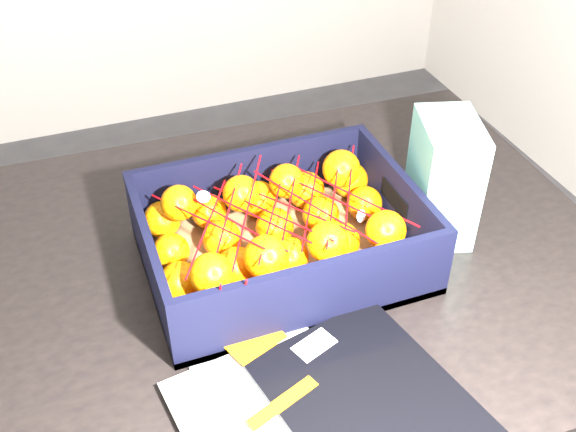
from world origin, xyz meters
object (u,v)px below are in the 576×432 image
object	(u,v)px
table	(231,315)
magazine_stack	(322,424)
retail_carton	(444,178)
produce_crate	(281,243)

from	to	relation	value
table	magazine_stack	xyz separation A→B (m)	(0.03, -0.30, 0.11)
magazine_stack	table	bearing A→B (deg)	94.97
table	retail_carton	bearing A→B (deg)	-3.42
produce_crate	table	bearing A→B (deg)	172.80
table	produce_crate	size ratio (longest dim) A/B	3.07
table	magazine_stack	world-z (taller)	magazine_stack
magazine_stack	produce_crate	distance (m)	0.30
produce_crate	magazine_stack	bearing A→B (deg)	-100.72
magazine_stack	retail_carton	bearing A→B (deg)	41.74
produce_crate	retail_carton	xyz separation A→B (m)	(0.26, -0.01, 0.06)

